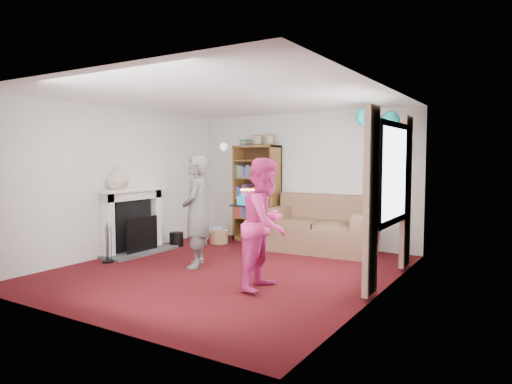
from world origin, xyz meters
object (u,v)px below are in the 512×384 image
Objects in this scene: person_striped at (196,212)px; birthday_cake at (248,201)px; bookcase at (258,194)px; sofa at (322,230)px; person_magenta at (266,224)px.

person_striped is 4.59× the size of birthday_cake.
person_striped is (0.35, -2.36, -0.09)m from bookcase.
person_striped reaches higher than birthday_cake.
person_striped is at bearing -81.55° from bookcase.
sofa is at bearing 89.75° from birthday_cake.
sofa is 5.06× the size of birthday_cake.
person_striped is at bearing -120.42° from sofa.
sofa is at bearing -8.64° from bookcase.
person_striped is 1.02× the size of person_magenta.
person_magenta is 0.47m from birthday_cake.
bookcase is 1.28× the size of person_magenta.
bookcase is 1.61m from sofa.
bookcase is at bearing 168.89° from sofa.
bookcase reaches higher than birthday_cake.
person_magenta is (1.48, -0.44, -0.02)m from person_striped.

